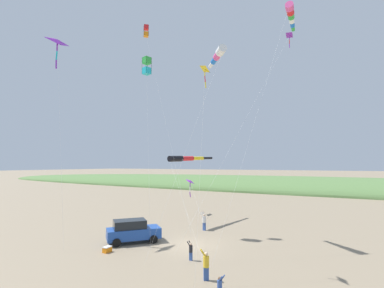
# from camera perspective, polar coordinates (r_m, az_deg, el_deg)

# --- Properties ---
(ground_plane) EXTENTS (600.00, 600.00, 0.00)m
(ground_plane) POSITION_cam_1_polar(r_m,az_deg,el_deg) (23.98, -0.30, -19.74)
(ground_plane) COLOR gray
(dune_ridge_grassy) EXTENTS (28.00, 240.00, 6.83)m
(dune_ridge_grassy) POSITION_cam_1_polar(r_m,az_deg,el_deg) (76.27, 20.58, -8.73)
(dune_ridge_grassy) COLOR #567A42
(dune_ridge_grassy) RESTS_ON ground_plane
(parked_car) EXTENTS (4.48, 4.19, 1.85)m
(parked_car) POSITION_cam_1_polar(r_m,az_deg,el_deg) (24.86, -11.97, -16.82)
(parked_car) COLOR #1E479E
(parked_car) RESTS_ON ground_plane
(cooler_box) EXTENTS (0.62, 0.42, 0.42)m
(cooler_box) POSITION_cam_1_polar(r_m,az_deg,el_deg) (22.89, -16.83, -19.77)
(cooler_box) COLOR orange
(cooler_box) RESTS_ON ground_plane
(person_adult_flyer) EXTENTS (0.47, 0.57, 1.75)m
(person_adult_flyer) POSITION_cam_1_polar(r_m,az_deg,el_deg) (28.53, 2.48, -15.23)
(person_adult_flyer) COLOR #335199
(person_adult_flyer) RESTS_ON ground_plane
(person_child_green_jacket) EXTENTS (0.31, 0.39, 1.22)m
(person_child_green_jacket) POSITION_cam_1_polar(r_m,az_deg,el_deg) (14.98, 5.65, -26.82)
(person_child_green_jacket) COLOR #232328
(person_child_green_jacket) RESTS_ON ground_plane
(person_child_grey_jacket) EXTENTS (0.58, 0.61, 1.69)m
(person_child_grey_jacket) POSITION_cam_1_polar(r_m,az_deg,el_deg) (17.06, 2.85, -23.04)
(person_child_grey_jacket) COLOR #335199
(person_child_grey_jacket) RESTS_ON ground_plane
(person_bystander_far) EXTENTS (0.29, 0.37, 1.27)m
(person_bystander_far) POSITION_cam_1_polar(r_m,az_deg,el_deg) (20.21, -0.27, -20.69)
(person_bystander_far) COLOR #335199
(person_bystander_far) RESTS_ON ground_plane
(kite_windsock_magenta_far_left) EXTENTS (14.44, 3.84, 22.39)m
(kite_windsock_magenta_far_left) POSITION_cam_1_polar(r_m,az_deg,el_deg) (32.95, 19.39, 23.56)
(kite_windsock_magenta_far_left) COLOR #EF4C93
(kite_windsock_magenta_far_left) RESTS_ON ground_plane
(kite_delta_checkered_midright) EXTENTS (16.14, 6.34, 21.56)m
(kite_delta_checkered_midright) POSITION_cam_1_polar(r_m,az_deg,el_deg) (36.24, 19.12, 19.93)
(kite_delta_checkered_midright) COLOR purple
(kite_delta_checkered_midright) RESTS_ON ground_plane
(kite_box_green_low_center) EXTENTS (4.53, 8.42, 20.87)m
(kite_box_green_low_center) POSITION_cam_1_polar(r_m,az_deg,el_deg) (31.72, -9.27, 21.60)
(kite_box_green_low_center) COLOR red
(kite_box_green_low_center) RESTS_ON ground_plane
(kite_delta_long_streamer_left) EXTENTS (2.83, 5.00, 18.23)m
(kite_delta_long_streamer_left) POSITION_cam_1_polar(r_m,az_deg,el_deg) (30.08, -25.59, 18.17)
(kite_delta_long_streamer_left) COLOR purple
(kite_delta_long_streamer_left) RESTS_ON ground_plane
(kite_delta_purple_drifting) EXTENTS (6.08, 5.16, 4.55)m
(kite_delta_purple_drifting) POSITION_cam_1_polar(r_m,az_deg,el_deg) (37.18, -0.30, -7.65)
(kite_delta_purple_drifting) COLOR purple
(kite_delta_purple_drifting) RESTS_ON ground_plane
(kite_windsock_blue_topmost) EXTENTS (9.88, 2.95, 16.85)m
(kite_windsock_blue_topmost) POSITION_cam_1_polar(r_m,az_deg,el_deg) (26.74, 5.29, 17.54)
(kite_windsock_blue_topmost) COLOR white
(kite_windsock_blue_topmost) RESTS_ON ground_plane
(kite_windsock_yellow_midlevel) EXTENTS (15.07, 7.79, 7.38)m
(kite_windsock_yellow_midlevel) POSITION_cam_1_polar(r_m,az_deg,el_deg) (31.43, -1.18, -2.96)
(kite_windsock_yellow_midlevel) COLOR black
(kite_windsock_yellow_midlevel) RESTS_ON ground_plane
(kite_delta_white_trailing) EXTENTS (3.80, 1.41, 13.04)m
(kite_delta_white_trailing) POSITION_cam_1_polar(r_m,az_deg,el_deg) (19.36, 2.74, 14.70)
(kite_delta_white_trailing) COLOR yellow
(kite_delta_white_trailing) RESTS_ON ground_plane
(kite_box_rainbow_low_near) EXTENTS (4.47, 4.19, 17.04)m
(kite_box_rainbow_low_near) POSITION_cam_1_polar(r_m,az_deg,el_deg) (29.20, -9.17, 15.36)
(kite_box_rainbow_low_near) COLOR green
(kite_box_rainbow_low_near) RESTS_ON ground_plane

